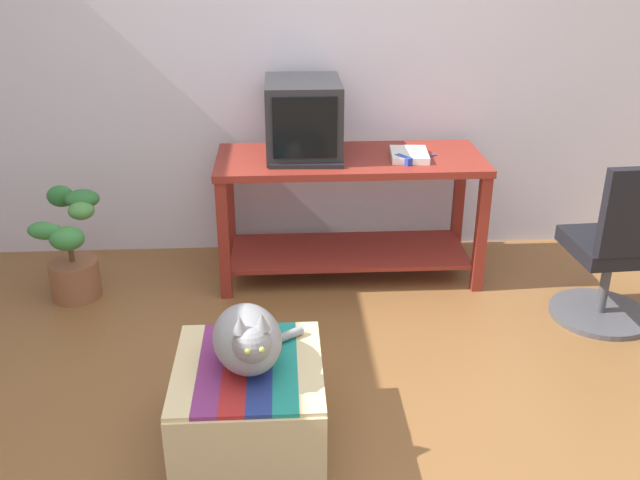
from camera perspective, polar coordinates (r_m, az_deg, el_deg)
ground_plane at (r=2.92m, az=1.91°, el=-16.86°), size 14.00×14.00×0.00m
back_wall at (r=4.30m, az=-0.29°, el=15.87°), size 8.00×0.10×2.60m
desk at (r=4.07m, az=2.38°, el=3.64°), size 1.50×0.61×0.72m
tv_monitor at (r=3.98m, az=-1.36°, el=9.71°), size 0.41×0.51×0.42m
keyboard at (r=3.85m, az=-1.09°, el=6.21°), size 0.41×0.17×0.02m
book at (r=3.99m, az=7.17°, el=6.81°), size 0.22×0.27×0.04m
ottoman_with_blanket at (r=2.87m, az=-5.67°, el=-13.05°), size 0.57×0.63×0.37m
cat at (r=2.69m, az=-5.79°, el=-7.91°), size 0.38×0.43×0.29m
potted_plant at (r=4.11m, az=-19.33°, el=-1.02°), size 0.39×0.38×0.60m
office_chair at (r=3.88m, az=22.71°, el=-1.11°), size 0.52×0.52×0.89m
stapler at (r=3.90m, az=6.72°, el=6.42°), size 0.09×0.11×0.04m
pen at (r=4.03m, az=8.47°, el=6.67°), size 0.14×0.05×0.01m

